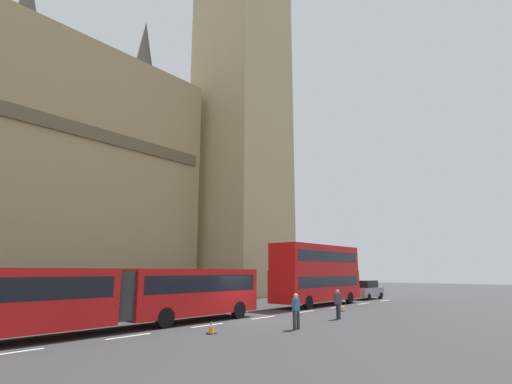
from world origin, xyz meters
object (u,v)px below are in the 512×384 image
object	(u,v)px
double_decker_bus	(317,272)
pedestrian_by_kerb	(338,303)
traffic_cone_west	(211,327)
pedestrian_near_cones	(296,310)
articulated_bus	(115,293)
traffic_cone_middle	(341,307)
sedan_lead	(366,290)

from	to	relation	value
double_decker_bus	pedestrian_by_kerb	distance (m)	9.48
traffic_cone_west	pedestrian_by_kerb	world-z (taller)	pedestrian_by_kerb
double_decker_bus	pedestrian_by_kerb	world-z (taller)	double_decker_bus
pedestrian_near_cones	articulated_bus	bearing A→B (deg)	134.16
traffic_cone_middle	pedestrian_by_kerb	world-z (taller)	pedestrian_by_kerb
traffic_cone_middle	sedan_lead	bearing A→B (deg)	17.39
sedan_lead	pedestrian_by_kerb	world-z (taller)	sedan_lead
traffic_cone_west	sedan_lead	bearing A→B (deg)	9.67
pedestrian_by_kerb	traffic_cone_middle	bearing A→B (deg)	26.29
sedan_lead	pedestrian_near_cones	xyz separation A→B (m)	(-21.90, -6.49, -0.00)
double_decker_bus	pedestrian_near_cones	distance (m)	13.97
traffic_cone_middle	pedestrian_near_cones	distance (m)	9.50
articulated_bus	traffic_cone_middle	bearing A→B (deg)	-14.03
traffic_cone_west	pedestrian_by_kerb	distance (m)	8.90
sedan_lead	traffic_cone_middle	size ratio (longest dim) A/B	7.59
sedan_lead	traffic_cone_middle	distance (m)	13.38
sedan_lead	pedestrian_by_kerb	bearing A→B (deg)	-160.36
double_decker_bus	traffic_cone_west	distance (m)	16.70
sedan_lead	pedestrian_near_cones	size ratio (longest dim) A/B	2.60
traffic_cone_west	traffic_cone_middle	distance (m)	12.80
double_decker_bus	articulated_bus	bearing A→B (deg)	-179.99
articulated_bus	traffic_cone_middle	distance (m)	15.80
double_decker_bus	pedestrian_near_cones	xyz separation A→B (m)	(-12.34, -6.31, -1.80)
pedestrian_near_cones	pedestrian_by_kerb	bearing A→B (deg)	5.44
double_decker_bus	traffic_cone_west	size ratio (longest dim) A/B	17.73
traffic_cone_middle	pedestrian_by_kerb	xyz separation A→B (m)	(-4.07, -2.01, 0.63)
articulated_bus	traffic_cone_west	size ratio (longest dim) A/B	31.40
traffic_cone_west	pedestrian_by_kerb	xyz separation A→B (m)	(8.73, -1.65, 0.63)
articulated_bus	traffic_cone_middle	xyz separation A→B (m)	(15.27, -3.81, -1.46)
articulated_bus	sedan_lead	xyz separation A→B (m)	(28.02, 0.18, -0.83)
sedan_lead	articulated_bus	bearing A→B (deg)	-179.63
traffic_cone_west	double_decker_bus	bearing A→B (deg)	14.64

